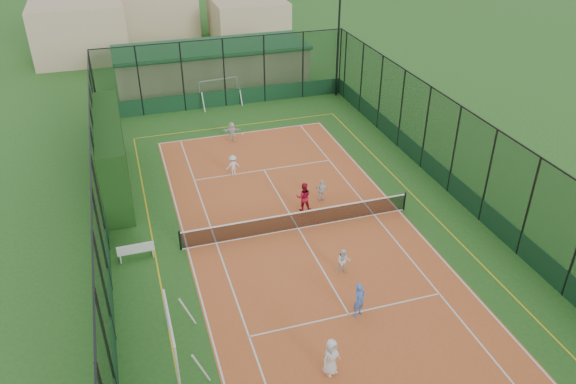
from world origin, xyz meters
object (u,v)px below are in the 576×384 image
white_bench (136,250)px  futsal_goal_far (219,92)px  floodlight_ne (338,42)px  child_near_right (344,261)px  clubhouse (212,65)px  child_far_back (232,131)px  child_near_mid (359,300)px  futsal_goal_near (171,337)px  child_far_left (233,165)px  coach (304,197)px  child_far_right (321,190)px  child_near_left (331,357)px

white_bench → futsal_goal_far: futsal_goal_far is taller
floodlight_ne → child_near_right: bearing=-110.9°
child_near_right → white_bench: bearing=173.7°
clubhouse → child_far_back: size_ratio=11.80×
child_near_mid → child_far_back: 17.51m
white_bench → futsal_goal_near: size_ratio=0.54×
futsal_goal_near → child_near_mid: bearing=-90.4°
clubhouse → child_far_back: bearing=-94.6°
child_far_left → coach: size_ratio=0.78×
coach → floodlight_ne: bearing=-103.8°
child_far_right → coach: bearing=56.2°
white_bench → child_near_right: child_near_right is taller
white_bench → child_far_left: child_far_left is taller
futsal_goal_far → coach: size_ratio=1.87×
child_far_left → child_far_right: size_ratio=1.01×
coach → child_far_left: bearing=-47.8°
child_near_mid → child_far_back: child_near_mid is taller
clubhouse → child_near_left: bearing=-93.3°
floodlight_ne → child_far_left: floodlight_ne is taller
child_near_right → coach: coach is taller
futsal_goal_near → child_near_left: bearing=-115.3°
futsal_goal_near → futsal_goal_far: size_ratio=1.02×
child_far_left → child_near_mid: bearing=91.8°
floodlight_ne → white_bench: (-16.40, -16.66, -3.66)m
child_far_right → coach: size_ratio=0.78×
coach → clubhouse: bearing=-74.2°
floodlight_ne → white_bench: 23.66m
child_near_right → clubhouse: bearing=109.4°
floodlight_ne → child_near_right: floodlight_ne is taller
child_near_right → child_far_back: (-1.67, 14.81, 0.01)m
child_near_mid → child_far_back: (-1.24, 17.46, -0.13)m
futsal_goal_far → child_near_left: (-1.38, -26.39, -0.19)m
floodlight_ne → futsal_goal_far: bearing=174.7°
white_bench → child_far_back: size_ratio=1.28×
clubhouse → child_far_right: bearing=-84.2°
clubhouse → coach: bearing=-87.8°
clubhouse → futsal_goal_far: size_ratio=5.10×
child_near_left → child_far_left: bearing=68.8°
clubhouse → futsal_goal_near: size_ratio=4.99×
child_far_right → child_far_left: bearing=-18.5°
floodlight_ne → child_near_right: 22.20m
child_far_left → coach: 5.50m
clubhouse → futsal_goal_near: clubhouse is taller
clubhouse → white_bench: 23.42m
clubhouse → child_near_right: bearing=-88.3°
white_bench → futsal_goal_far: size_ratio=0.55×
floodlight_ne → child_far_left: size_ratio=6.59×
white_bench → child_far_right: (9.81, 2.21, 0.17)m
child_near_left → coach: coach is taller
futsal_goal_near → coach: 11.20m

